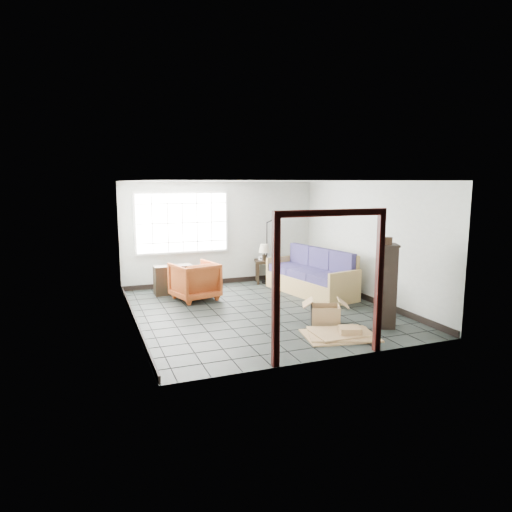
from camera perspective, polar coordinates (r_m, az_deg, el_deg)
name	(u,v)px	position (r m, az deg, el deg)	size (l,w,h in m)	color
ground	(261,311)	(9.31, 0.61, -6.85)	(5.50, 5.50, 0.00)	black
room_shell	(260,228)	(9.02, 0.56, 3.50)	(5.02, 5.52, 2.61)	#AFB4AD
window_panel	(182,223)	(11.30, -9.21, 4.13)	(2.32, 0.08, 1.52)	silver
doorway_trim	(330,266)	(6.63, 9.27, -1.30)	(1.80, 0.08, 2.20)	black
futon_sofa	(313,277)	(10.75, 7.11, -2.65)	(1.34, 2.51, 1.06)	#A6814B
armchair	(195,279)	(10.19, -7.68, -2.87)	(0.90, 0.84, 0.92)	maroon
side_table	(266,264)	(11.77, 1.21, -1.02)	(0.67, 0.67, 0.59)	black
table_lamp	(264,249)	(11.62, 1.03, 0.86)	(0.37, 0.37, 0.43)	black
projector	(265,258)	(11.79, 1.09, -0.25)	(0.31, 0.28, 0.09)	silver
floor_lamp	(272,249)	(11.64, 1.96, 0.94)	(0.45, 0.42, 1.70)	black
console_shelf	(173,280)	(10.80, -10.34, -2.92)	(0.87, 0.36, 0.67)	black
tall_shelf	(387,285)	(8.46, 16.05, -3.52)	(0.46, 0.50, 1.50)	black
pot	(387,241)	(8.25, 16.10, 1.83)	(0.20, 0.20, 0.13)	black
open_box	(325,314)	(8.55, 8.62, -7.24)	(0.92, 0.71, 0.47)	#A4804F
cardboard_pile	(341,334)	(7.94, 10.62, -9.54)	(1.34, 1.11, 0.18)	#A4804F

